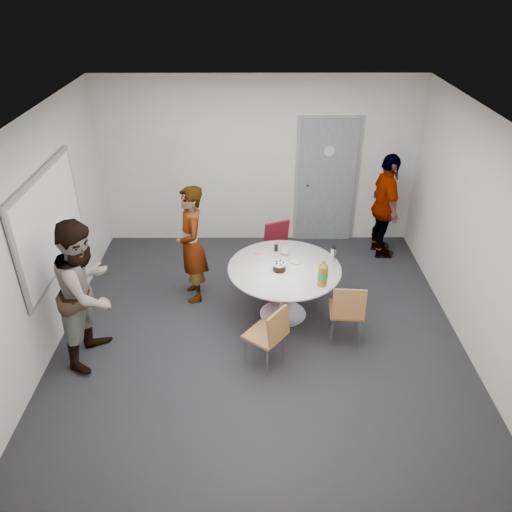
{
  "coord_description": "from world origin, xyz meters",
  "views": [
    {
      "loc": [
        -0.07,
        -5.03,
        4.08
      ],
      "look_at": [
        -0.05,
        0.25,
        0.96
      ],
      "focal_mm": 35.0,
      "sensor_mm": 36.0,
      "label": 1
    }
  ],
  "objects_px": {
    "chair_near_left": "(270,332)",
    "person_main": "(192,245)",
    "door": "(327,182)",
    "chair_near_right": "(347,309)",
    "table": "(287,275)",
    "person_right": "(385,207)",
    "chair_far": "(279,244)",
    "person_left": "(87,292)",
    "whiteboard": "(50,223)"
  },
  "relations": [
    {
      "from": "chair_near_left",
      "to": "person_main",
      "type": "xyz_separation_m",
      "value": [
        -1.01,
        1.42,
        0.34
      ]
    },
    {
      "from": "door",
      "to": "chair_near_right",
      "type": "bearing_deg",
      "value": -91.28
    },
    {
      "from": "table",
      "to": "person_main",
      "type": "height_order",
      "value": "person_main"
    },
    {
      "from": "person_right",
      "to": "person_main",
      "type": "bearing_deg",
      "value": 108.74
    },
    {
      "from": "person_right",
      "to": "door",
      "type": "bearing_deg",
      "value": 54.36
    },
    {
      "from": "chair_far",
      "to": "person_left",
      "type": "xyz_separation_m",
      "value": [
        -2.25,
        -1.75,
        0.38
      ]
    },
    {
      "from": "person_left",
      "to": "person_right",
      "type": "bearing_deg",
      "value": -48.42
    },
    {
      "from": "whiteboard",
      "to": "person_left",
      "type": "relative_size",
      "value": 1.07
    },
    {
      "from": "chair_near_left",
      "to": "person_left",
      "type": "relative_size",
      "value": 0.46
    },
    {
      "from": "person_left",
      "to": "person_right",
      "type": "height_order",
      "value": "person_left"
    },
    {
      "from": "chair_near_left",
      "to": "door",
      "type": "bearing_deg",
      "value": 19.74
    },
    {
      "from": "table",
      "to": "chair_near_left",
      "type": "height_order",
      "value": "table"
    },
    {
      "from": "person_right",
      "to": "whiteboard",
      "type": "bearing_deg",
      "value": 108.03
    },
    {
      "from": "whiteboard",
      "to": "chair_far",
      "type": "xyz_separation_m",
      "value": [
        2.76,
        1.15,
        -0.94
      ]
    },
    {
      "from": "chair_near_right",
      "to": "whiteboard",
      "type": "bearing_deg",
      "value": 177.5
    },
    {
      "from": "chair_far",
      "to": "person_main",
      "type": "height_order",
      "value": "person_main"
    },
    {
      "from": "table",
      "to": "chair_far",
      "type": "bearing_deg",
      "value": 92.48
    },
    {
      "from": "table",
      "to": "person_left",
      "type": "xyz_separation_m",
      "value": [
        -2.29,
        -0.71,
        0.24
      ]
    },
    {
      "from": "door",
      "to": "person_main",
      "type": "bearing_deg",
      "value": -139.6
    },
    {
      "from": "person_main",
      "to": "person_right",
      "type": "xyz_separation_m",
      "value": [
        2.85,
        1.17,
        0.01
      ]
    },
    {
      "from": "chair_far",
      "to": "person_main",
      "type": "distance_m",
      "value": 1.37
    },
    {
      "from": "person_main",
      "to": "person_right",
      "type": "distance_m",
      "value": 3.09
    },
    {
      "from": "person_left",
      "to": "chair_near_right",
      "type": "bearing_deg",
      "value": -76.31
    },
    {
      "from": "whiteboard",
      "to": "chair_near_right",
      "type": "distance_m",
      "value": 3.65
    },
    {
      "from": "door",
      "to": "chair_near_right",
      "type": "distance_m",
      "value": 2.77
    },
    {
      "from": "person_left",
      "to": "table",
      "type": "bearing_deg",
      "value": -62.33
    },
    {
      "from": "door",
      "to": "chair_near_right",
      "type": "height_order",
      "value": "door"
    },
    {
      "from": "table",
      "to": "door",
      "type": "bearing_deg",
      "value": 70.88
    },
    {
      "from": "door",
      "to": "chair_far",
      "type": "relative_size",
      "value": 2.52
    },
    {
      "from": "table",
      "to": "chair_far",
      "type": "relative_size",
      "value": 1.7
    },
    {
      "from": "whiteboard",
      "to": "person_left",
      "type": "bearing_deg",
      "value": -49.94
    },
    {
      "from": "chair_near_right",
      "to": "person_left",
      "type": "distance_m",
      "value": 3.02
    },
    {
      "from": "whiteboard",
      "to": "person_left",
      "type": "xyz_separation_m",
      "value": [
        0.51,
        -0.61,
        -0.56
      ]
    },
    {
      "from": "door",
      "to": "whiteboard",
      "type": "bearing_deg",
      "value": -147.34
    },
    {
      "from": "door",
      "to": "chair_near_left",
      "type": "xyz_separation_m",
      "value": [
        -0.99,
        -3.13,
        -0.54
      ]
    },
    {
      "from": "door",
      "to": "chair_near_left",
      "type": "relative_size",
      "value": 2.62
    },
    {
      "from": "door",
      "to": "whiteboard",
      "type": "distance_m",
      "value": 4.25
    },
    {
      "from": "whiteboard",
      "to": "person_left",
      "type": "height_order",
      "value": "whiteboard"
    },
    {
      "from": "whiteboard",
      "to": "table",
      "type": "bearing_deg",
      "value": 2.15
    },
    {
      "from": "chair_near_left",
      "to": "chair_far",
      "type": "height_order",
      "value": "chair_far"
    },
    {
      "from": "person_left",
      "to": "person_main",
      "type": "bearing_deg",
      "value": -31.04
    },
    {
      "from": "chair_near_left",
      "to": "person_right",
      "type": "height_order",
      "value": "person_right"
    },
    {
      "from": "table",
      "to": "person_right",
      "type": "height_order",
      "value": "person_right"
    },
    {
      "from": "chair_near_right",
      "to": "person_left",
      "type": "bearing_deg",
      "value": -172.12
    },
    {
      "from": "whiteboard",
      "to": "person_right",
      "type": "relative_size",
      "value": 1.14
    },
    {
      "from": "chair_near_left",
      "to": "person_right",
      "type": "distance_m",
      "value": 3.2
    },
    {
      "from": "whiteboard",
      "to": "chair_near_right",
      "type": "xyz_separation_m",
      "value": [
        3.5,
        -0.44,
        -0.93
      ]
    },
    {
      "from": "whiteboard",
      "to": "person_right",
      "type": "xyz_separation_m",
      "value": [
        4.41,
        1.75,
        -0.61
      ]
    },
    {
      "from": "whiteboard",
      "to": "chair_near_right",
      "type": "bearing_deg",
      "value": -7.11
    },
    {
      "from": "door",
      "to": "whiteboard",
      "type": "xyz_separation_m",
      "value": [
        -3.56,
        -2.28,
        0.42
      ]
    }
  ]
}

